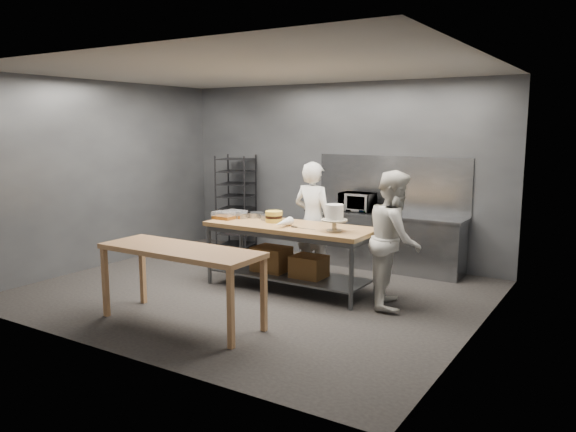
# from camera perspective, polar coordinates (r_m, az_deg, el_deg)

# --- Properties ---
(ground) EXTENTS (6.00, 6.00, 0.00)m
(ground) POSITION_cam_1_polar(r_m,az_deg,el_deg) (7.89, -3.46, -7.68)
(ground) COLOR black
(ground) RESTS_ON ground
(back_wall) EXTENTS (6.00, 0.04, 3.00)m
(back_wall) POSITION_cam_1_polar(r_m,az_deg,el_deg) (9.72, 5.05, 4.51)
(back_wall) COLOR #4C4F54
(back_wall) RESTS_ON ground
(work_table) EXTENTS (2.40, 0.90, 0.92)m
(work_table) POSITION_cam_1_polar(r_m,az_deg,el_deg) (7.89, 0.07, -3.36)
(work_table) COLOR olive
(work_table) RESTS_ON ground
(near_counter) EXTENTS (2.00, 0.70, 0.90)m
(near_counter) POSITION_cam_1_polar(r_m,az_deg,el_deg) (6.57, -10.86, -3.93)
(near_counter) COLOR #99673F
(near_counter) RESTS_ON ground
(back_counter) EXTENTS (2.60, 0.60, 0.90)m
(back_counter) POSITION_cam_1_polar(r_m,az_deg,el_deg) (9.17, 9.63, -2.49)
(back_counter) COLOR slate
(back_counter) RESTS_ON ground
(splashback_panel) EXTENTS (2.60, 0.02, 0.90)m
(splashback_panel) POSITION_cam_1_polar(r_m,az_deg,el_deg) (9.31, 10.48, 3.26)
(splashback_panel) COLOR slate
(splashback_panel) RESTS_ON back_counter
(speed_rack) EXTENTS (0.75, 0.79, 1.75)m
(speed_rack) POSITION_cam_1_polar(r_m,az_deg,el_deg) (10.46, -5.27, 1.29)
(speed_rack) COLOR black
(speed_rack) RESTS_ON ground
(chef_behind) EXTENTS (0.68, 0.48, 1.76)m
(chef_behind) POSITION_cam_1_polar(r_m,az_deg,el_deg) (8.39, 2.56, -0.47)
(chef_behind) COLOR white
(chef_behind) RESTS_ON ground
(chef_right) EXTENTS (0.91, 1.02, 1.74)m
(chef_right) POSITION_cam_1_polar(r_m,az_deg,el_deg) (7.21, 10.77, -2.31)
(chef_right) COLOR silver
(chef_right) RESTS_ON ground
(microwave) EXTENTS (0.54, 0.37, 0.30)m
(microwave) POSITION_cam_1_polar(r_m,az_deg,el_deg) (9.25, 7.04, 1.44)
(microwave) COLOR black
(microwave) RESTS_ON back_counter
(frosted_cake_stand) EXTENTS (0.34, 0.34, 0.36)m
(frosted_cake_stand) POSITION_cam_1_polar(r_m,az_deg,el_deg) (7.30, 4.74, 0.14)
(frosted_cake_stand) COLOR #B8AD93
(frosted_cake_stand) RESTS_ON work_table
(layer_cake) EXTENTS (0.24, 0.24, 0.16)m
(layer_cake) POSITION_cam_1_polar(r_m,az_deg,el_deg) (8.00, -1.44, -0.06)
(layer_cake) COLOR gold
(layer_cake) RESTS_ON work_table
(cake_pans) EXTENTS (0.78, 0.41, 0.07)m
(cake_pans) POSITION_cam_1_polar(r_m,az_deg,el_deg) (8.37, -3.55, 0.04)
(cake_pans) COLOR gray
(cake_pans) RESTS_ON work_table
(piping_bag) EXTENTS (0.13, 0.38, 0.12)m
(piping_bag) POSITION_cam_1_polar(r_m,az_deg,el_deg) (7.60, -0.51, -0.70)
(piping_bag) COLOR white
(piping_bag) RESTS_ON work_table
(offset_spatula) EXTENTS (0.37, 0.02, 0.02)m
(offset_spatula) POSITION_cam_1_polar(r_m,az_deg,el_deg) (7.54, 1.21, -1.20)
(offset_spatula) COLOR slate
(offset_spatula) RESTS_ON work_table
(pastry_clamshells) EXTENTS (0.37, 0.42, 0.11)m
(pastry_clamshells) POSITION_cam_1_polar(r_m,az_deg,el_deg) (8.38, -5.95, 0.14)
(pastry_clamshells) COLOR brown
(pastry_clamshells) RESTS_ON work_table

